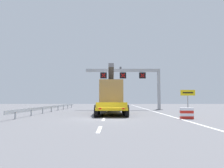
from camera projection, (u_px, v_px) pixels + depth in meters
name	position (u px, v px, depth m)	size (l,w,h in m)	color
ground	(102.00, 119.00, 17.08)	(112.00, 112.00, 0.00)	#5B5B60
lane_markings	(108.00, 107.00, 45.08)	(0.20, 70.74, 0.01)	silver
edge_line_right	(151.00, 111.00, 29.07)	(0.20, 63.00, 0.01)	silver
overhead_lane_gantry	(132.00, 77.00, 32.23)	(11.49, 0.90, 6.50)	#9EA0A5
heavy_haul_truck_yellow	(110.00, 96.00, 26.06)	(3.18, 14.10, 5.30)	yellow
exit_sign_yellow	(187.00, 96.00, 20.63)	(1.41, 0.15, 2.49)	#9EA0A5
crash_barrier_striped	(186.00, 113.00, 17.17)	(1.06, 0.64, 0.90)	red
guardrail_left	(54.00, 107.00, 28.41)	(0.13, 26.67, 0.76)	#999EA3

